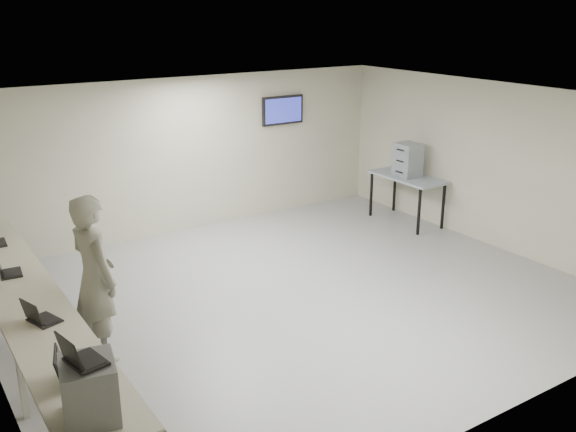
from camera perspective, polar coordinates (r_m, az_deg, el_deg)
room at (r=8.89m, az=0.68°, el=1.39°), size 8.01×7.01×2.81m
workbench at (r=7.76m, az=-22.05°, el=-7.23°), size 0.76×6.00×0.90m
equipment_box at (r=5.39m, az=-17.24°, el=-14.57°), size 0.50×0.55×0.49m
laptop_on_box at (r=5.22m, az=-18.11°, el=-11.80°), size 0.33×0.37×0.26m
laptop_0 at (r=5.99m, az=-18.79°, el=-13.03°), size 0.41×0.45×0.30m
laptop_1 at (r=7.09m, az=-21.27°, el=-8.33°), size 0.36×0.39×0.26m
laptop_2 at (r=8.42m, az=-23.78°, el=-4.41°), size 0.31×0.36×0.26m
soldier at (r=7.73m, az=-16.80°, el=-5.31°), size 0.61×0.81×2.00m
side_table at (r=12.35m, az=10.56°, el=3.20°), size 0.71×1.53×0.92m
storage_bins at (r=12.24m, az=10.60°, el=4.93°), size 0.40×0.44×0.63m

